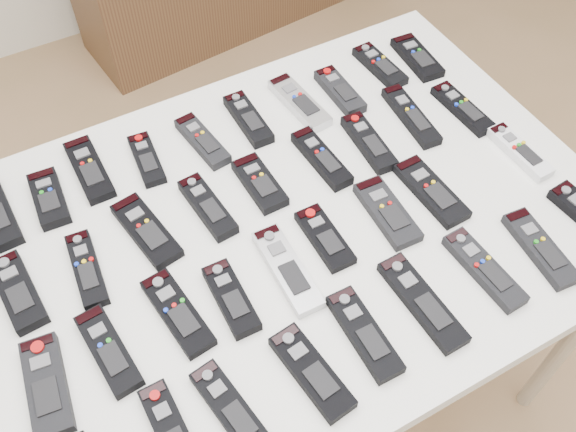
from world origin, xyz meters
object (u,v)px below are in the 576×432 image
remote_18 (463,109)px  remote_2 (89,169)px  remote_21 (178,313)px  remote_24 (325,238)px  remote_9 (417,57)px  remote_19 (47,386)px  remote_35 (540,248)px  remote_23 (287,269)px  remote_17 (411,116)px  remote_8 (380,66)px  remote_15 (321,158)px  remote_22 (231,298)px  table (288,239)px  remote_14 (260,183)px  remote_13 (208,207)px  remote_31 (312,372)px  remote_10 (18,292)px  remote_16 (369,142)px  remote_1 (49,199)px  remote_3 (147,159)px  remote_20 (108,350)px  remote_26 (431,191)px  remote_34 (484,269)px  remote_6 (299,103)px  remote_4 (202,141)px  remote_33 (422,302)px  remote_25 (387,212)px  remote_30 (231,410)px  remote_11 (87,269)px  remote_27 (520,152)px  remote_7 (340,91)px  remote_32 (364,334)px

remote_18 → remote_2: bearing=161.5°
remote_21 → remote_24: size_ratio=1.19×
remote_9 → remote_19: remote_19 is taller
remote_24 → remote_35: 0.41m
remote_23 → remote_19: bearing=-177.2°
remote_17 → remote_18: (0.12, -0.04, -0.00)m
remote_8 → remote_21: size_ratio=0.89×
remote_15 → remote_22: 0.38m
table → remote_14: (-0.01, 0.11, 0.07)m
remote_17 → remote_13: bearing=-173.1°
remote_17 → remote_31: (-0.50, -0.41, 0.00)m
remote_10 → remote_16: (0.75, 0.00, 0.00)m
remote_8 → remote_15: size_ratio=0.92×
remote_2 → remote_9: (0.81, -0.04, -0.00)m
remote_1 → remote_19: same height
remote_3 → remote_20: size_ratio=0.84×
remote_22 → remote_24: (0.21, 0.03, -0.00)m
remote_26 → remote_24: bearing=176.8°
remote_34 → remote_35: size_ratio=1.03×
remote_6 → remote_10: bearing=-169.9°
remote_2 → remote_31: bearing=-73.4°
remote_4 → remote_17: same height
remote_3 → remote_20: (-0.22, -0.38, 0.00)m
remote_14 → remote_24: 0.19m
remote_33 → remote_25: bearing=71.8°
remote_8 → remote_16: bearing=-132.4°
remote_16 → remote_31: (-0.37, -0.39, 0.00)m
remote_21 → remote_30: size_ratio=1.00×
remote_19 → remote_14: bearing=29.9°
remote_16 → remote_6: bearing=115.2°
remote_4 → remote_21: 0.41m
remote_26 → remote_31: 0.46m
remote_6 → remote_35: bearing=-75.1°
remote_11 → remote_25: 0.58m
remote_4 → remote_25: bearing=-63.0°
remote_3 → remote_26: (0.47, -0.36, 0.00)m
remote_27 → remote_2: bearing=152.8°
remote_30 → remote_24: bearing=26.9°
table → remote_31: (-0.12, -0.30, 0.07)m
remote_1 → remote_26: (0.68, -0.35, -0.00)m
table → remote_17: size_ratio=6.60×
remote_2 → remote_7: (0.58, -0.05, 0.00)m
remote_33 → remote_15: bearing=85.8°
remote_17 → remote_32: 0.55m
remote_18 → remote_34: bearing=-125.3°
remote_24 → remote_10: bearing=164.0°
table → remote_9: size_ratio=8.00×
remote_9 → remote_34: (-0.25, -0.55, 0.00)m
remote_13 → remote_16: 0.37m
remote_15 → remote_23: remote_15 is taller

